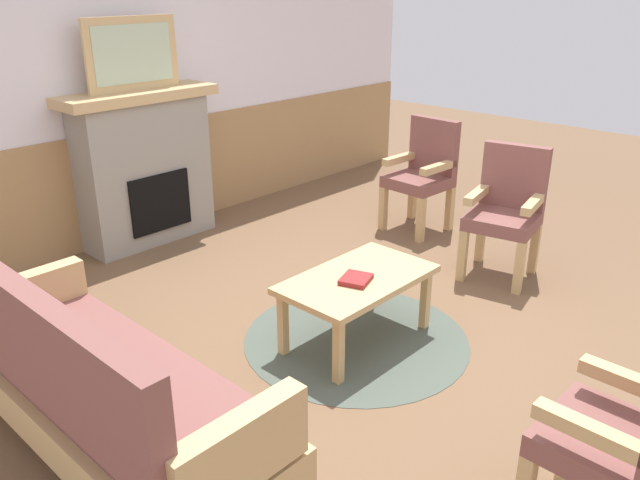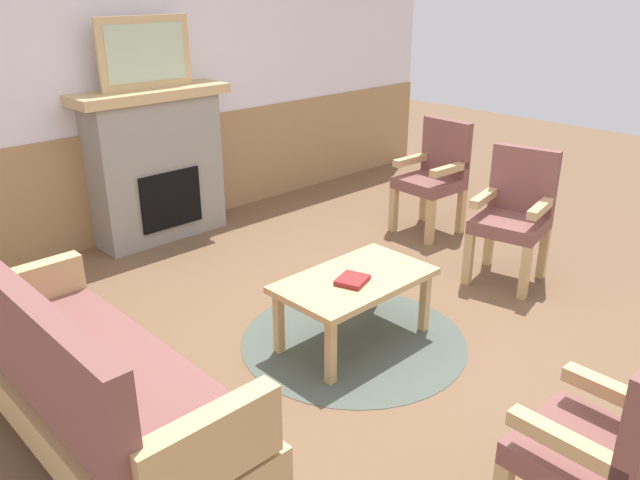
# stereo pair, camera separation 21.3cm
# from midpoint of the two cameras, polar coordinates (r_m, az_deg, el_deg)

# --- Properties ---
(ground_plane) EXTENTS (14.00, 14.00, 0.00)m
(ground_plane) POSITION_cam_midpoint_polar(r_m,az_deg,el_deg) (4.12, 4.91, -8.46)
(ground_plane) COLOR brown
(wall_back) EXTENTS (7.20, 0.14, 2.70)m
(wall_back) POSITION_cam_midpoint_polar(r_m,az_deg,el_deg) (5.64, -15.30, 13.51)
(wall_back) COLOR white
(wall_back) RESTS_ON ground_plane
(fireplace) EXTENTS (1.30, 0.44, 1.28)m
(fireplace) POSITION_cam_midpoint_polar(r_m,az_deg,el_deg) (5.56, -13.35, 6.62)
(fireplace) COLOR gray
(fireplace) RESTS_ON ground_plane
(framed_picture) EXTENTS (0.80, 0.04, 0.56)m
(framed_picture) POSITION_cam_midpoint_polar(r_m,az_deg,el_deg) (5.40, -14.22, 15.92)
(framed_picture) COLOR tan
(framed_picture) RESTS_ON fireplace
(couch) EXTENTS (0.70, 1.80, 0.98)m
(couch) POSITION_cam_midpoint_polar(r_m,az_deg,el_deg) (3.10, -17.62, -12.26)
(couch) COLOR tan
(couch) RESTS_ON ground_plane
(coffee_table) EXTENTS (0.96, 0.56, 0.44)m
(coffee_table) POSITION_cam_midpoint_polar(r_m,az_deg,el_deg) (3.87, 4.70, -4.07)
(coffee_table) COLOR tan
(coffee_table) RESTS_ON ground_plane
(round_rug) EXTENTS (1.41, 1.41, 0.01)m
(round_rug) POSITION_cam_midpoint_polar(r_m,az_deg,el_deg) (4.05, 4.53, -8.92)
(round_rug) COLOR #4C564C
(round_rug) RESTS_ON ground_plane
(book_on_table) EXTENTS (0.23, 0.21, 0.03)m
(book_on_table) POSITION_cam_midpoint_polar(r_m,az_deg,el_deg) (3.77, 4.52, -3.61)
(book_on_table) COLOR maroon
(book_on_table) RESTS_ON coffee_table
(armchair_near_fireplace) EXTENTS (0.50, 0.50, 0.98)m
(armchair_near_fireplace) POSITION_cam_midpoint_polar(r_m,az_deg,el_deg) (5.70, 11.31, 5.98)
(armchair_near_fireplace) COLOR tan
(armchair_near_fireplace) RESTS_ON ground_plane
(armchair_by_window_left) EXTENTS (0.57, 0.57, 0.98)m
(armchair_by_window_left) POSITION_cam_midpoint_polar(r_m,az_deg,el_deg) (4.89, 18.20, 2.55)
(armchair_by_window_left) COLOR tan
(armchair_by_window_left) RESTS_ON ground_plane
(armchair_front_left) EXTENTS (0.49, 0.49, 0.98)m
(armchair_front_left) POSITION_cam_midpoint_polar(r_m,az_deg,el_deg) (2.68, 26.72, -16.09)
(armchair_front_left) COLOR tan
(armchair_front_left) RESTS_ON ground_plane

